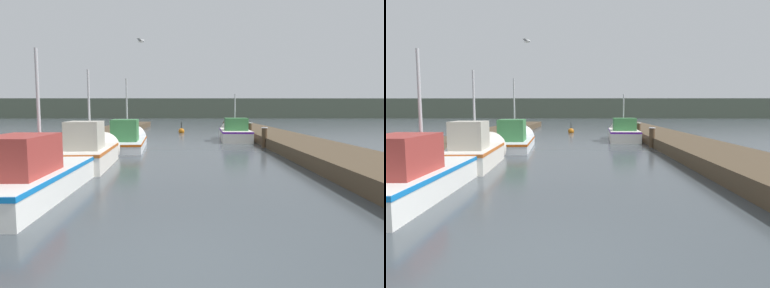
% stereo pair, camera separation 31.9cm
% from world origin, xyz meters
% --- Properties ---
extents(ground_plane, '(200.00, 200.00, 0.00)m').
position_xyz_m(ground_plane, '(0.00, 0.00, 0.00)').
color(ground_plane, '#3D4449').
extents(dock_left, '(2.85, 40.00, 0.51)m').
position_xyz_m(dock_left, '(-5.65, 16.00, 0.25)').
color(dock_left, '#4C3D2B').
rests_on(dock_left, ground_plane).
extents(dock_right, '(2.85, 40.00, 0.51)m').
position_xyz_m(dock_right, '(5.65, 16.00, 0.25)').
color(dock_right, '#4C3D2B').
rests_on(dock_right, ground_plane).
extents(distant_shore_ridge, '(120.00, 16.00, 4.11)m').
position_xyz_m(distant_shore_ridge, '(0.00, 74.50, 2.06)').
color(distant_shore_ridge, '#4C5647').
rests_on(distant_shore_ridge, ground_plane).
extents(fishing_boat_0, '(1.61, 5.92, 3.86)m').
position_xyz_m(fishing_boat_0, '(-3.33, 4.34, 0.47)').
color(fishing_boat_0, silver).
rests_on(fishing_boat_0, ground_plane).
extents(fishing_boat_1, '(1.73, 4.65, 3.74)m').
position_xyz_m(fishing_boat_1, '(-3.27, 8.27, 0.50)').
color(fishing_boat_1, silver).
rests_on(fishing_boat_1, ground_plane).
extents(fishing_boat_2, '(2.13, 5.95, 4.12)m').
position_xyz_m(fishing_boat_2, '(-2.92, 13.68, 0.42)').
color(fishing_boat_2, silver).
rests_on(fishing_boat_2, ground_plane).
extents(fishing_boat_3, '(2.02, 5.39, 3.45)m').
position_xyz_m(fishing_boat_3, '(3.22, 18.21, 0.47)').
color(fishing_boat_3, silver).
rests_on(fishing_boat_3, ground_plane).
extents(mooring_piling_0, '(0.28, 0.28, 1.12)m').
position_xyz_m(mooring_piling_0, '(4.20, 18.04, 0.57)').
color(mooring_piling_0, '#473523').
rests_on(mooring_piling_0, ground_plane).
extents(mooring_piling_1, '(0.24, 0.24, 1.12)m').
position_xyz_m(mooring_piling_1, '(-4.13, 20.68, 0.56)').
color(mooring_piling_1, '#473523').
rests_on(mooring_piling_1, ground_plane).
extents(mooring_piling_3, '(0.33, 0.33, 1.05)m').
position_xyz_m(mooring_piling_3, '(4.18, 13.67, 0.53)').
color(mooring_piling_3, '#473523').
rests_on(mooring_piling_3, ground_plane).
extents(channel_buoy, '(0.50, 0.50, 1.00)m').
position_xyz_m(channel_buoy, '(-0.38, 24.59, 0.14)').
color(channel_buoy, '#BF6513').
rests_on(channel_buoy, ground_plane).
extents(seagull_lead, '(0.31, 0.56, 0.12)m').
position_xyz_m(seagull_lead, '(-1.71, 10.35, 4.79)').
color(seagull_lead, white).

